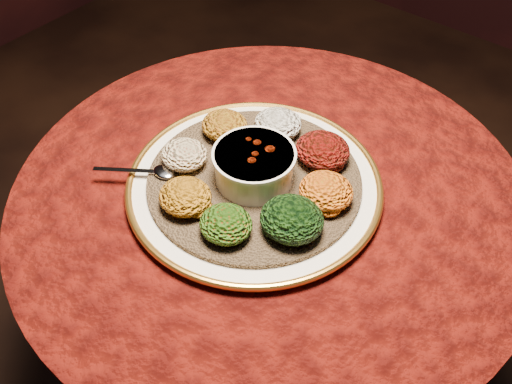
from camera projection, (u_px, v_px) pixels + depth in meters
The scene contains 13 objects.
table at pixel (269, 248), 1.19m from camera, with size 0.96×0.96×0.73m.
platter at pixel (254, 184), 1.04m from camera, with size 0.47×0.47×0.02m.
injera at pixel (254, 180), 1.04m from camera, with size 0.39×0.39×0.01m, color brown.
stew_bowl at pixel (254, 164), 1.01m from camera, with size 0.15×0.15×0.06m.
spoon at pixel (158, 172), 1.04m from camera, with size 0.13×0.10×0.01m.
portion_ayib at pixel (278, 124), 1.10m from camera, with size 0.09×0.09×0.04m, color white.
portion_kitfo at pixel (323, 150), 1.05m from camera, with size 0.10×0.10×0.05m, color black.
portion_tikil at pixel (326, 191), 0.98m from camera, with size 0.10×0.09×0.05m, color #B6870F.
portion_gomen at pixel (292, 219), 0.93m from camera, with size 0.11×0.10×0.05m, color black.
portion_mixveg at pixel (226, 224), 0.93m from camera, with size 0.09×0.09×0.04m, color #951F09.
portion_kik at pixel (185, 197), 0.97m from camera, with size 0.09×0.09×0.04m, color #BD7010.
portion_timatim at pixel (184, 155), 1.05m from camera, with size 0.09×0.08×0.04m, color maroon.
portion_shiro at pixel (225, 125), 1.10m from camera, with size 0.09×0.09×0.04m, color #986712.
Camera 1 is at (0.44, -0.58, 1.50)m, focal length 40.00 mm.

